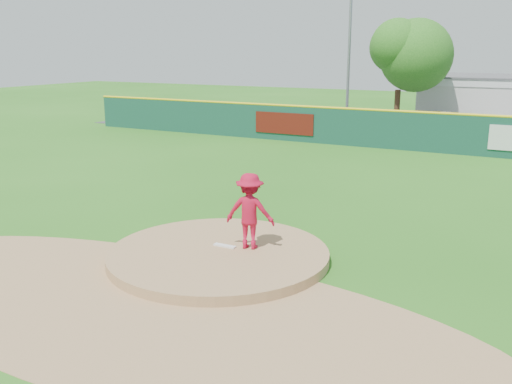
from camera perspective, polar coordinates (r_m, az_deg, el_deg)
The scene contains 12 objects.
ground at distance 14.38m, azimuth -3.75°, elevation -6.76°, with size 120.00×120.00×0.00m, color #286B19.
pitchers_mound at distance 14.38m, azimuth -3.75°, elevation -6.76°, with size 5.50×5.50×0.50m, color #9E774C.
pitching_rubber at distance 14.53m, azimuth -3.15°, elevation -5.40°, with size 0.60×0.15×0.04m, color white.
infield_dirt_arc at distance 12.13m, azimuth -11.31°, elevation -11.10°, with size 15.40×15.40×0.01m, color #9E774C.
parking_lot at distance 39.40m, azimuth 17.34°, elevation 6.05°, with size 44.00×16.00×0.02m, color #38383A.
pitcher at distance 14.16m, azimuth -0.61°, elevation -1.92°, with size 1.24×0.71×1.91m, color #B10F2D.
van at distance 37.96m, azimuth 18.62°, elevation 6.68°, with size 2.16×4.69×1.30m, color silver.
fence_banners at distance 30.52m, azimuth 13.72°, elevation 5.98°, with size 16.29×0.04×1.20m.
playground_slide at distance 40.02m, azimuth -3.12°, elevation 7.87°, with size 0.97×2.73×1.51m.
outfield_fence at distance 30.52m, azimuth 14.25°, elevation 6.12°, with size 40.00×0.14×2.07m.
deciduous_tree at distance 37.54m, azimuth 14.19°, elevation 12.86°, with size 5.60×5.60×7.36m.
light_pole_left at distance 40.59m, azimuth 9.36°, elevation 15.28°, with size 1.75×0.25×11.00m.
Camera 1 is at (7.08, -11.42, 5.12)m, focal length 40.00 mm.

